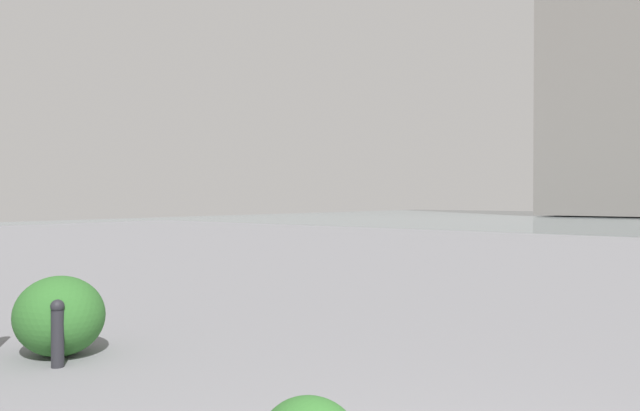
% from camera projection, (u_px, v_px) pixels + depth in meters
% --- Properties ---
extents(building_slab, '(11.86, 14.13, 41.84)m').
position_uv_depth(building_slab, '(617.00, 17.00, 59.81)').
color(building_slab, gray).
rests_on(building_slab, ground).
extents(bollard_near, '(0.13, 0.13, 0.66)m').
position_uv_depth(bollard_near, '(58.00, 332.00, 5.77)').
color(bollard_near, '#232328').
rests_on(bollard_near, ground).
extents(shrub_round, '(0.98, 0.88, 0.83)m').
position_uv_depth(shrub_round, '(59.00, 316.00, 6.20)').
color(shrub_round, '#2D6628').
rests_on(shrub_round, ground).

